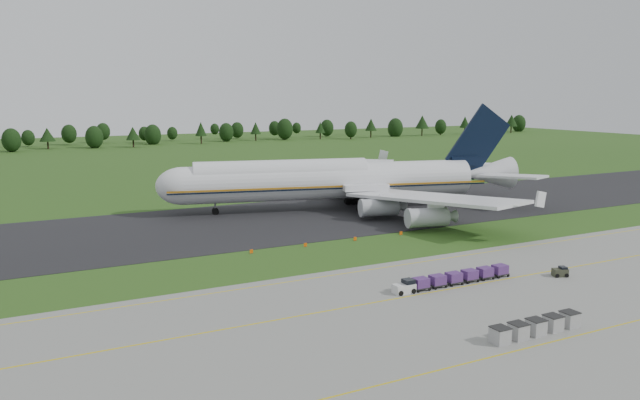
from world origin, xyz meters
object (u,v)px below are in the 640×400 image
edge_markers (331,242)px  baggage_train (452,278)px  uld_row (536,327)px  aircraft (337,180)px  utility_cart (560,273)px

edge_markers → baggage_train: bearing=-83.5°
uld_row → baggage_train: bearing=79.3°
aircraft → utility_cart: size_ratio=35.95×
aircraft → baggage_train: (-12.77, -53.52, -5.40)m
utility_cart → edge_markers: (-18.33, 30.61, -0.30)m
baggage_train → aircraft: bearing=76.6°
aircraft → uld_row: (-16.01, -70.73, -5.42)m
aircraft → edge_markers: 31.54m
utility_cart → edge_markers: size_ratio=0.08×
utility_cart → edge_markers: bearing=120.9°
aircraft → uld_row: aircraft is taller
baggage_train → utility_cart: baggage_train is taller
aircraft → utility_cart: (2.50, -57.22, -5.73)m
baggage_train → utility_cart: 15.72m
utility_cart → baggage_train: bearing=166.4°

